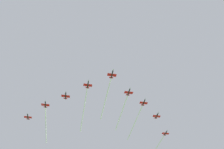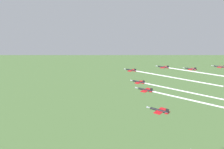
{
  "view_description": "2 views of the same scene",
  "coord_description": "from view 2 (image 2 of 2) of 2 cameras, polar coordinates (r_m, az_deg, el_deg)",
  "views": [
    {
      "loc": [
        20.16,
        -148.2,
        3.09
      ],
      "look_at": [
        -5.32,
        -16.18,
        141.28
      ],
      "focal_mm": 37.45,
      "sensor_mm": 36.0,
      "label": 1
    },
    {
      "loc": [
        93.3,
        117.2,
        183.48
      ],
      "look_at": [
        5.11,
        -26.53,
        136.97
      ],
      "focal_mm": 36.57,
      "sensor_mm": 36.0,
      "label": 2
    }
  ],
  "objects": [
    {
      "name": "jet_starboard_inner",
      "position": [
        169.26,
        21.33,
        0.4
      ],
      "size": [
        31.73,
        76.62,
        2.22
      ],
      "rotation": [
        0.0,
        0.0,
        3.51
      ],
      "color": "black"
    },
    {
      "name": "jet_port_outer",
      "position": [
        115.96,
        18.97,
        -6.06
      ],
      "size": [
        28.88,
        69.3,
        2.22
      ],
      "rotation": [
        0.0,
        0.0,
        3.51
      ],
      "color": "black"
    },
    {
      "name": "jet_center_rear",
      "position": [
        102.88,
        11.65,
        -8.77
      ],
      "size": [
        8.15,
        10.59,
        2.22
      ],
      "rotation": [
        0.0,
        0.0,
        3.51
      ],
      "color": "black"
    },
    {
      "name": "jet_starboard_outer",
      "position": [
        190.6,
        18.99,
        1.34
      ],
      "size": [
        8.15,
        10.59,
        2.22
      ],
      "rotation": [
        0.0,
        0.0,
        3.51
      ],
      "color": "black"
    },
    {
      "name": "jet_port_inner",
      "position": [
        138.7,
        14.41,
        -3.42
      ],
      "size": [
        26.77,
        63.87,
        2.22
      ],
      "rotation": [
        0.0,
        0.0,
        3.51
      ],
      "color": "black"
    },
    {
      "name": "jet_lead",
      "position": [
        160.66,
        11.59,
        -0.13
      ],
      "size": [
        27.48,
        65.7,
        2.22
      ],
      "rotation": [
        0.0,
        0.0,
        3.51
      ],
      "color": "black"
    }
  ]
}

